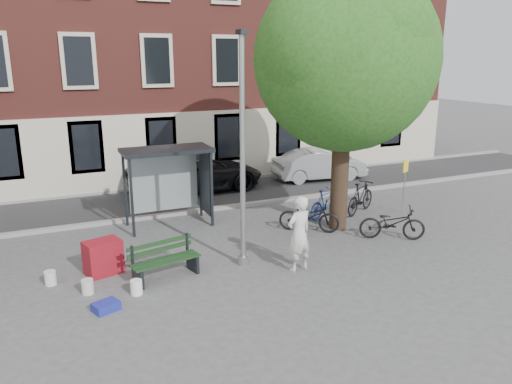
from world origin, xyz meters
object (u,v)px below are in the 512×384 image
object	(u,v)px
lamppost	(243,165)
car_silver	(320,165)
bus_shelter	(178,168)
car_dark	(196,172)
bike_b	(326,203)
red_stand	(103,257)
notice_sign	(405,175)
bench	(165,262)
bike_a	(309,216)
bike_c	(392,223)
painter	(299,234)
bike_d	(361,197)

from	to	relation	value
lamppost	car_silver	world-z (taller)	lamppost
bus_shelter	car_dark	distance (m)	4.42
bike_b	red_stand	size ratio (longest dim) A/B	1.94
bike_b	notice_sign	bearing A→B (deg)	-126.89
bench	lamppost	bearing A→B (deg)	-14.35
bike_a	bus_shelter	bearing A→B (deg)	92.11
bike_c	car_silver	world-z (taller)	car_silver
car_dark	painter	bearing A→B (deg)	176.22
bench	car_dark	distance (m)	8.58
bike_b	red_stand	bearing A→B (deg)	80.29
bench	car_dark	xyz separation A→B (m)	(3.33, 7.90, 0.36)
bike_c	car_dark	size ratio (longest dim) A/B	0.35
bike_c	car_silver	distance (m)	7.83
bike_a	car_dark	world-z (taller)	car_dark
painter	bike_b	world-z (taller)	painter
lamppost	painter	xyz separation A→B (m)	(1.20, -0.92, -1.76)
red_stand	bike_d	bearing A→B (deg)	9.90
painter	bike_d	world-z (taller)	painter
lamppost	bus_shelter	bearing A→B (deg)	98.43
bike_b	car_silver	world-z (taller)	car_silver
car_silver	bike_a	bearing A→B (deg)	152.85
bench	bike_c	world-z (taller)	bike_c
car_silver	notice_sign	size ratio (longest dim) A/B	2.15
painter	bike_c	distance (m)	3.89
bike_b	bike_d	xyz separation A→B (m)	(1.41, -0.07, 0.06)
bus_shelter	notice_sign	bearing A→B (deg)	-16.25
bus_shelter	bike_a	xyz separation A→B (m)	(3.58, -2.50, -1.41)
bike_a	notice_sign	xyz separation A→B (m)	(4.03, 0.28, 0.93)
bike_b	bike_d	world-z (taller)	bike_d
bike_c	bench	bearing A→B (deg)	119.23
lamppost	bus_shelter	distance (m)	4.24
lamppost	bike_c	size ratio (longest dim) A/B	3.07
car_silver	painter	bearing A→B (deg)	152.47
painter	red_stand	size ratio (longest dim) A/B	2.26
bench	car_silver	size ratio (longest dim) A/B	0.44
red_stand	notice_sign	distance (m)	10.63
bike_b	car_dark	distance (m)	6.15
painter	red_stand	distance (m)	5.13
bike_a	bike_b	bearing A→B (deg)	-13.86
bench	bike_d	xyz separation A→B (m)	(7.78, 2.49, 0.16)
car_dark	red_stand	world-z (taller)	car_dark
notice_sign	car_silver	bearing A→B (deg)	67.91
lamppost	red_stand	distance (m)	4.35
bus_shelter	bench	bearing A→B (deg)	-110.75
bus_shelter	painter	xyz separation A→B (m)	(1.81, -5.02, -0.90)
car_silver	red_stand	world-z (taller)	car_silver
car_dark	bike_a	bearing A→B (deg)	-168.23
painter	red_stand	xyz separation A→B (m)	(-4.74, 1.88, -0.57)
lamppost	bike_a	distance (m)	4.07
bike_b	bus_shelter	bearing A→B (deg)	51.20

